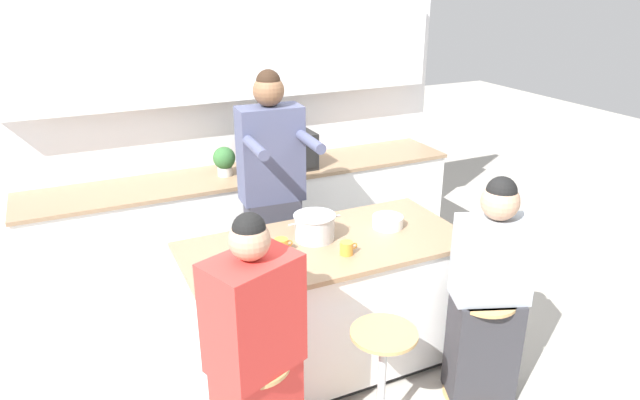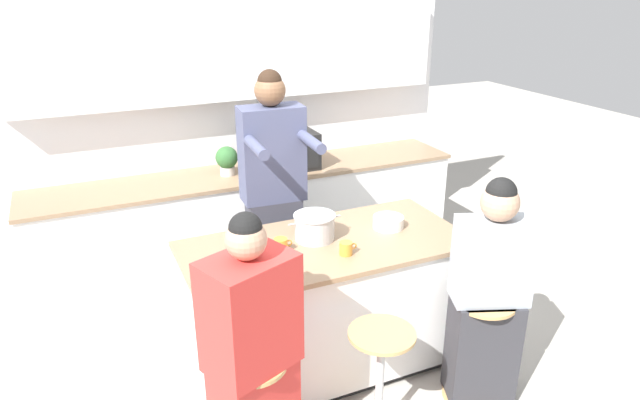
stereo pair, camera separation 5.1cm
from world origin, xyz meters
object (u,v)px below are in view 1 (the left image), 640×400
Objects in this scene: kitchen_island at (326,305)px; person_seated_near at (488,302)px; bar_stool_rightmost at (480,345)px; person_wrapped_blanket at (256,362)px; fruit_bowl at (388,222)px; coffee_cup_near at (347,248)px; person_cooking at (273,201)px; coffee_cup_far at (282,246)px; cooking_pot at (315,227)px; banana_bunch at (255,281)px; microwave at (281,151)px; bar_stool_center at (382,382)px; potted_plant at (224,160)px.

person_seated_near reaches higher than kitchen_island.
bar_stool_rightmost is 0.46× the size of person_wrapped_blanket.
coffee_cup_near reaches higher than fruit_bowl.
person_cooking reaches higher than coffee_cup_far.
bar_stool_rightmost is 1.97× the size of cooking_pot.
fruit_bowl is at bearing 108.19° from bar_stool_rightmost.
person_wrapped_blanket is 0.45m from banana_bunch.
coffee_cup_far is at bearing -179.20° from kitchen_island.
microwave is at bearing 79.16° from kitchen_island.
potted_plant reaches higher than bar_stool_center.
person_seated_near reaches higher than potted_plant.
fruit_bowl is at bearing -47.33° from person_cooking.
person_wrapped_blanket is 0.90m from coffee_cup_near.
person_wrapped_blanket is at bearing -114.86° from microwave.
person_cooking is 7.75× the size of potted_plant.
person_seated_near reaches higher than coffee_cup_far.
person_cooking is at bearing 129.14° from fruit_bowl.
potted_plant is (-0.89, 2.11, 0.66)m from bar_stool_rightmost.
person_seated_near is 7.16× the size of fruit_bowl.
person_cooking is at bearing -80.60° from potted_plant.
coffee_cup_far reaches higher than banana_bunch.
person_seated_near is (0.02, 0.00, 0.29)m from bar_stool_rightmost.
coffee_cup_near is (0.08, -0.27, -0.04)m from cooking_pot.
banana_bunch is at bearing -115.91° from microwave.
fruit_bowl is at bearing 10.10° from person_wrapped_blanket.
person_wrapped_blanket is 1.02m from cooking_pot.
person_seated_near is at bearing -66.60° from potted_plant.
fruit_bowl is at bearing 130.99° from person_seated_near.
microwave is (-0.19, 1.37, 0.12)m from fruit_bowl.
potted_plant is at bearing 98.49° from coffee_cup_near.
coffee_cup_far is at bearing -176.58° from fruit_bowl.
potted_plant reaches higher than fruit_bowl.
microwave is at bearing 43.84° from person_wrapped_blanket.
cooking_pot is 0.64m from banana_bunch.
microwave reaches higher than bar_stool_rightmost.
person_cooking reaches higher than potted_plant.
person_wrapped_blanket reaches higher than microwave.
cooking_pot is 3.13× the size of coffee_cup_near.
person_cooking reaches higher than bar_stool_center.
cooking_pot is at bearing 92.77° from bar_stool_center.
cooking_pot is 1.46× the size of potted_plant.
bar_stool_rightmost is 0.37× the size of person_cooking.
kitchen_island is 0.99m from person_seated_near.
bar_stool_rightmost is at bearing -153.33° from person_seated_near.
bar_stool_center is (0.00, -0.69, -0.09)m from kitchen_island.
cooking_pot is 0.50m from fruit_bowl.
person_wrapped_blanket is 9.78× the size of banana_bunch.
bar_stool_rightmost is 2.38m from potted_plant.
kitchen_island is 0.77m from banana_bunch.
potted_plant is (-0.24, 1.63, 0.10)m from coffee_cup_near.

